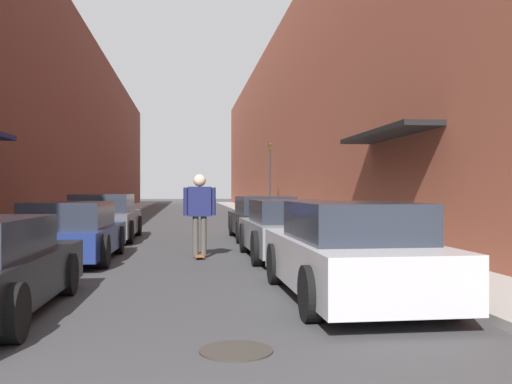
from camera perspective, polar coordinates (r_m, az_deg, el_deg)
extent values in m
plane|color=#38383A|center=(28.14, -7.09, -2.93)|extent=(143.90, 143.90, 0.00)
cube|color=gray|center=(34.96, -14.31, -2.23)|extent=(1.80, 65.41, 0.12)
cube|color=gray|center=(34.94, 0.20, -2.22)|extent=(1.80, 65.41, 0.12)
cube|color=brown|center=(35.61, -18.97, 6.14)|extent=(4.00, 65.41, 10.46)
cube|color=brown|center=(35.61, 4.86, 6.59)|extent=(4.00, 65.41, 10.99)
cube|color=black|center=(14.29, 12.92, 5.69)|extent=(1.00, 4.80, 0.12)
cylinder|color=black|center=(8.81, -18.22, -7.82)|extent=(0.18, 0.61, 0.61)
cylinder|color=black|center=(6.28, -23.02, -11.08)|extent=(0.18, 0.61, 0.61)
cube|color=navy|center=(12.95, -18.01, -4.55)|extent=(1.89, 4.16, 0.55)
cube|color=#232833|center=(12.72, -18.19, -2.17)|extent=(1.63, 2.18, 0.54)
cylinder|color=black|center=(14.39, -20.45, -4.59)|extent=(0.18, 0.67, 0.67)
cylinder|color=black|center=(14.09, -13.50, -4.68)|extent=(0.18, 0.67, 0.67)
cylinder|color=black|center=(11.94, -23.33, -5.57)|extent=(0.18, 0.67, 0.67)
cylinder|color=black|center=(11.57, -14.96, -5.75)|extent=(0.18, 0.67, 0.67)
cube|color=#515459|center=(18.15, -14.94, -2.99)|extent=(1.88, 4.65, 0.68)
cube|color=#232833|center=(17.90, -15.04, -1.07)|extent=(1.65, 2.42, 0.54)
cylinder|color=black|center=(19.73, -16.99, -3.29)|extent=(0.18, 0.67, 0.67)
cylinder|color=black|center=(19.49, -11.68, -3.33)|extent=(0.18, 0.67, 0.67)
cylinder|color=black|center=(16.90, -18.70, -3.87)|extent=(0.18, 0.67, 0.67)
cylinder|color=black|center=(16.63, -12.50, -3.93)|extent=(0.18, 0.67, 0.67)
cube|color=#B7B7BC|center=(8.21, 9.27, -6.94)|extent=(1.78, 4.37, 0.66)
cube|color=#232833|center=(7.95, 9.71, -2.90)|extent=(1.55, 2.28, 0.52)
cylinder|color=black|center=(9.36, 1.87, -7.18)|extent=(0.18, 0.66, 0.66)
cylinder|color=black|center=(9.76, 11.89, -6.87)|extent=(0.18, 0.66, 0.66)
cylinder|color=black|center=(6.74, 5.44, -10.07)|extent=(0.18, 0.66, 0.66)
cylinder|color=black|center=(7.29, 18.84, -9.29)|extent=(0.18, 0.66, 0.66)
cube|color=gray|center=(12.88, 3.29, -4.36)|extent=(1.88, 4.09, 0.62)
cube|color=#232833|center=(12.65, 3.45, -1.91)|extent=(1.63, 2.14, 0.49)
cylinder|color=black|center=(14.02, -1.20, -4.61)|extent=(0.18, 0.72, 0.72)
cylinder|color=black|center=(14.30, 5.89, -4.51)|extent=(0.18, 0.72, 0.72)
cylinder|color=black|center=(11.53, 0.06, -5.65)|extent=(0.18, 0.72, 0.72)
cylinder|color=black|center=(11.87, 8.60, -5.48)|extent=(0.18, 0.72, 0.72)
cube|color=black|center=(17.81, 0.76, -3.14)|extent=(1.91, 4.43, 0.62)
cube|color=#232833|center=(17.57, 0.85, -1.30)|extent=(1.64, 2.32, 0.54)
cylinder|color=black|center=(19.08, -2.41, -3.39)|extent=(0.18, 0.67, 0.67)
cylinder|color=black|center=(19.30, 2.80, -3.35)|extent=(0.18, 0.67, 0.67)
cylinder|color=black|center=(16.38, -1.65, -3.99)|extent=(0.18, 0.67, 0.67)
cylinder|color=black|center=(16.63, 4.38, -3.92)|extent=(0.18, 0.67, 0.67)
cube|color=brown|center=(12.94, -5.66, -6.31)|extent=(0.20, 0.78, 0.02)
cylinder|color=beige|center=(13.19, -6.02, -6.35)|extent=(0.03, 0.06, 0.06)
cylinder|color=beige|center=(13.20, -5.35, -6.35)|extent=(0.03, 0.06, 0.06)
cylinder|color=beige|center=(12.70, -5.98, -6.61)|extent=(0.03, 0.06, 0.06)
cylinder|color=beige|center=(12.70, -5.29, -6.60)|extent=(0.03, 0.06, 0.06)
cylinder|color=#47423D|center=(12.90, -6.06, -4.36)|extent=(0.13, 0.13, 0.87)
cylinder|color=#47423D|center=(12.90, -5.26, -4.35)|extent=(0.13, 0.13, 0.87)
cube|color=#191E4C|center=(12.86, -5.66, -0.95)|extent=(0.52, 0.23, 0.67)
sphere|color=beige|center=(12.86, -5.66, 1.15)|extent=(0.28, 0.28, 0.28)
cylinder|color=#191E4C|center=(12.86, -7.05, -0.95)|extent=(0.10, 0.10, 0.63)
cylinder|color=#191E4C|center=(12.87, -4.28, -0.94)|extent=(0.10, 0.10, 0.63)
cylinder|color=#332D28|center=(5.60, -1.99, -15.57)|extent=(0.70, 0.70, 0.02)
cylinder|color=#2D2D2D|center=(29.98, 1.41, 1.25)|extent=(0.10, 0.10, 3.93)
cube|color=#332D0F|center=(30.06, 1.41, 4.57)|extent=(0.16, 0.16, 0.45)
sphere|color=red|center=(29.98, 1.43, 4.80)|extent=(0.11, 0.11, 0.11)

